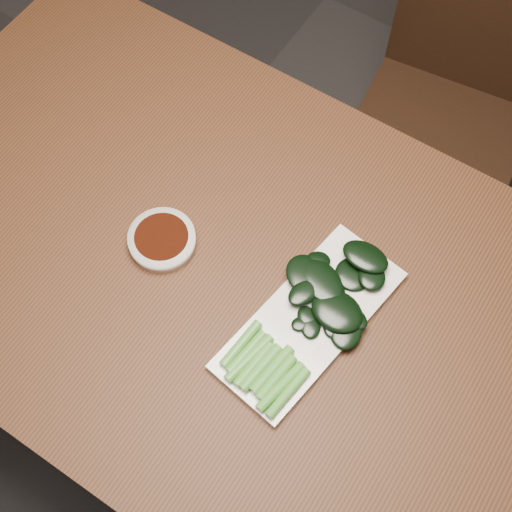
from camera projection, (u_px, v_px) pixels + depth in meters
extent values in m
plane|color=#2E2B2B|center=(249.00, 400.00, 1.83)|extent=(6.00, 6.00, 0.00)
cube|color=#462514|center=(245.00, 284.00, 1.18)|extent=(1.40, 0.80, 0.04)
cylinder|color=#462514|center=(110.00, 116.00, 1.80)|extent=(0.05, 0.05, 0.71)
cube|color=black|center=(436.00, 136.00, 1.68)|extent=(0.43, 0.43, 0.04)
cylinder|color=black|center=(336.00, 212.00, 1.85)|extent=(0.04, 0.04, 0.41)
cylinder|color=black|center=(456.00, 261.00, 1.78)|extent=(0.04, 0.04, 0.41)
cylinder|color=black|center=(381.00, 121.00, 1.98)|extent=(0.04, 0.04, 0.41)
cylinder|color=black|center=(494.00, 163.00, 1.92)|extent=(0.04, 0.04, 0.41)
cube|color=black|center=(487.00, 11.00, 1.53)|extent=(0.39, 0.08, 0.44)
cylinder|color=white|center=(162.00, 240.00, 1.18)|extent=(0.11, 0.11, 0.03)
cylinder|color=#320F04|center=(161.00, 237.00, 1.17)|extent=(0.09, 0.09, 0.00)
cube|color=white|center=(309.00, 320.00, 1.12)|extent=(0.19, 0.35, 0.01)
cylinder|color=#53A137|center=(241.00, 344.00, 1.09)|extent=(0.02, 0.09, 0.02)
cylinder|color=#53A137|center=(246.00, 352.00, 1.08)|extent=(0.02, 0.08, 0.01)
cylinder|color=#53A137|center=(249.00, 358.00, 1.08)|extent=(0.03, 0.10, 0.02)
cylinder|color=#53A137|center=(254.00, 364.00, 1.08)|extent=(0.02, 0.08, 0.02)
cylinder|color=#53A137|center=(261.00, 368.00, 1.07)|extent=(0.03, 0.09, 0.02)
cylinder|color=#53A137|center=(272.00, 370.00, 1.07)|extent=(0.03, 0.09, 0.02)
cylinder|color=#53A137|center=(276.00, 378.00, 1.07)|extent=(0.03, 0.08, 0.02)
cylinder|color=#53A137|center=(281.00, 387.00, 1.06)|extent=(0.03, 0.10, 0.02)
cylinder|color=#53A137|center=(288.00, 393.00, 1.06)|extent=(0.03, 0.09, 0.02)
ellipsoid|color=black|center=(332.00, 302.00, 1.11)|extent=(0.05, 0.04, 0.01)
ellipsoid|color=black|center=(337.00, 311.00, 1.11)|extent=(0.09, 0.07, 0.01)
ellipsoid|color=black|center=(322.00, 281.00, 1.13)|extent=(0.10, 0.09, 0.01)
ellipsoid|color=black|center=(354.00, 316.00, 1.11)|extent=(0.06, 0.05, 0.01)
ellipsoid|color=black|center=(304.00, 291.00, 1.12)|extent=(0.05, 0.07, 0.01)
ellipsoid|color=black|center=(318.00, 261.00, 1.15)|extent=(0.05, 0.05, 0.01)
ellipsoid|color=black|center=(354.00, 274.00, 1.15)|extent=(0.08, 0.08, 0.01)
ellipsoid|color=black|center=(372.00, 277.00, 1.13)|extent=(0.06, 0.06, 0.01)
ellipsoid|color=black|center=(346.00, 328.00, 1.10)|extent=(0.07, 0.09, 0.01)
ellipsoid|color=black|center=(329.00, 293.00, 1.12)|extent=(0.06, 0.06, 0.01)
ellipsoid|color=black|center=(365.00, 257.00, 1.14)|extent=(0.08, 0.05, 0.01)
ellipsoid|color=black|center=(308.00, 275.00, 1.13)|extent=(0.10, 0.09, 0.01)
ellipsoid|color=black|center=(308.00, 317.00, 1.11)|extent=(0.05, 0.05, 0.01)
ellipsoid|color=black|center=(301.00, 324.00, 1.11)|extent=(0.04, 0.04, 0.01)
ellipsoid|color=black|center=(311.00, 327.00, 1.10)|extent=(0.05, 0.05, 0.01)
ellipsoid|color=black|center=(334.00, 325.00, 1.11)|extent=(0.05, 0.05, 0.01)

